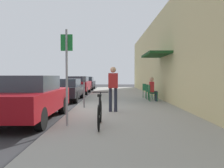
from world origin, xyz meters
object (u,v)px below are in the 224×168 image
object	(u,v)px
parked_car_3	(86,83)
parked_car_2	(78,85)
bicycle_0	(100,113)
parked_car_0	(30,97)
parking_meter	(84,90)
seated_patron_0	(153,88)
street_sign	(67,70)
pedestrian_standing	(113,85)
cafe_chair_1	(149,91)
cafe_chair_2	(146,90)
cafe_chair_0	(152,92)
parked_car_1	(66,89)

from	to	relation	value
parked_car_3	parked_car_2	bearing A→B (deg)	-90.00
parked_car_2	bicycle_0	xyz separation A→B (m)	(2.39, -12.77, -0.27)
parked_car_0	parking_meter	distance (m)	2.66
parking_meter	bicycle_0	world-z (taller)	parking_meter
parked_car_0	parked_car_2	world-z (taller)	parked_car_0
parked_car_0	seated_patron_0	bearing A→B (deg)	42.61
parked_car_3	seated_patron_0	size ratio (longest dim) A/B	3.41
parked_car_2	street_sign	xyz separation A→B (m)	(1.50, -12.68, 0.89)
parked_car_2	parking_meter	bearing A→B (deg)	-80.39
bicycle_0	pedestrian_standing	distance (m)	2.61
bicycle_0	cafe_chair_1	world-z (taller)	bicycle_0
bicycle_0	parked_car_0	bearing A→B (deg)	148.66
street_sign	cafe_chair_2	world-z (taller)	street_sign
parked_car_0	cafe_chair_2	bearing A→B (deg)	52.67
parked_car_0	bicycle_0	distance (m)	2.81
seated_patron_0	cafe_chair_2	size ratio (longest dim) A/B	1.48
parked_car_3	pedestrian_standing	xyz separation A→B (m)	(2.78, -15.88, 0.40)
parked_car_2	pedestrian_standing	bearing A→B (deg)	-74.87
cafe_chair_0	cafe_chair_2	xyz separation A→B (m)	(0.00, 1.86, 0.00)
parked_car_0	cafe_chair_2	world-z (taller)	parked_car_0
parked_car_3	bicycle_0	distance (m)	18.54
street_sign	seated_patron_0	distance (m)	6.89
parked_car_2	cafe_chair_0	size ratio (longest dim) A/B	5.06
seated_patron_0	parking_meter	bearing A→B (deg)	-144.86
bicycle_0	cafe_chair_2	world-z (taller)	bicycle_0
parked_car_1	bicycle_0	bearing A→B (deg)	-72.21
parked_car_1	cafe_chair_2	world-z (taller)	parked_car_1
parked_car_0	street_sign	size ratio (longest dim) A/B	1.69
parked_car_3	street_sign	xyz separation A→B (m)	(1.50, -18.30, 0.92)
parked_car_3	cafe_chair_2	bearing A→B (deg)	-65.08
parked_car_1	parked_car_2	distance (m)	5.32
parked_car_1	parked_car_2	size ratio (longest dim) A/B	1.00
bicycle_0	parking_meter	bearing A→B (deg)	103.10
parking_meter	seated_patron_0	bearing A→B (deg)	35.14
parked_car_2	cafe_chair_1	distance (m)	7.74
cafe_chair_1	pedestrian_standing	distance (m)	4.79
parked_car_2	cafe_chair_2	world-z (taller)	parked_car_2
street_sign	bicycle_0	xyz separation A→B (m)	(0.89, -0.09, -1.16)
parked_car_1	cafe_chair_1	distance (m)	4.93
parked_car_0	pedestrian_standing	size ratio (longest dim) A/B	2.59
parked_car_1	cafe_chair_0	world-z (taller)	parked_car_1
bicycle_0	parked_car_1	bearing A→B (deg)	107.79
bicycle_0	cafe_chair_1	size ratio (longest dim) A/B	1.97
parked_car_1	bicycle_0	size ratio (longest dim) A/B	2.57
seated_patron_0	cafe_chair_1	distance (m)	0.79
parked_car_0	street_sign	distance (m)	2.21
parking_meter	seated_patron_0	size ratio (longest dim) A/B	1.02
street_sign	pedestrian_standing	bearing A→B (deg)	62.11
bicycle_0	pedestrian_standing	size ratio (longest dim) A/B	1.01
parked_car_0	cafe_chair_1	world-z (taller)	parked_car_0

